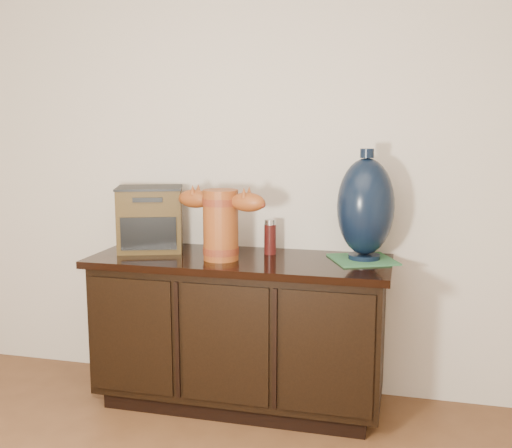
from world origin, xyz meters
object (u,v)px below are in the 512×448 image
(lamp_base, at_px, (366,207))
(spray_can, at_px, (270,237))
(terracotta_vessel, at_px, (221,220))
(sideboard, at_px, (240,330))
(tv_radio, at_px, (150,219))

(lamp_base, height_order, spray_can, lamp_base)
(lamp_base, bearing_deg, terracotta_vessel, -167.62)
(sideboard, xyz_separation_m, spray_can, (0.13, 0.12, 0.45))
(terracotta_vessel, relative_size, tv_radio, 1.20)
(terracotta_vessel, bearing_deg, tv_radio, 176.81)
(tv_radio, height_order, spray_can, tv_radio)
(sideboard, height_order, tv_radio, tv_radio)
(sideboard, relative_size, tv_radio, 3.66)
(terracotta_vessel, xyz_separation_m, tv_radio, (-0.42, 0.13, -0.03))
(tv_radio, xyz_separation_m, spray_can, (0.62, 0.06, -0.08))
(tv_radio, height_order, lamp_base, lamp_base)
(sideboard, relative_size, lamp_base, 2.79)
(sideboard, relative_size, terracotta_vessel, 3.05)
(terracotta_vessel, xyz_separation_m, spray_can, (0.20, 0.18, -0.10))
(tv_radio, bearing_deg, spray_can, -14.38)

